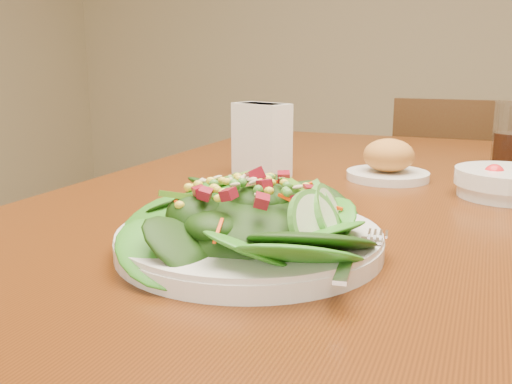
{
  "coord_description": "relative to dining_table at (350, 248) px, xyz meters",
  "views": [
    {
      "loc": [
        0.2,
        -0.91,
        0.96
      ],
      "look_at": [
        -0.04,
        -0.33,
        0.81
      ],
      "focal_mm": 40.0,
      "sensor_mm": 36.0,
      "label": 1
    }
  ],
  "objects": [
    {
      "name": "dining_table",
      "position": [
        0.0,
        0.0,
        0.0
      ],
      "size": [
        0.9,
        1.4,
        0.75
      ],
      "color": "#522409",
      "rests_on": "ground_plane"
    },
    {
      "name": "chair_far",
      "position": [
        0.1,
        1.04,
        -0.2
      ],
      "size": [
        0.39,
        0.4,
        0.84
      ],
      "rotation": [
        0.0,
        0.0,
        3.15
      ],
      "color": "#35230F",
      "rests_on": "ground_plane"
    },
    {
      "name": "salad_plate",
      "position": [
        -0.03,
        -0.35,
        0.13
      ],
      "size": [
        0.3,
        0.29,
        0.09
      ],
      "rotation": [
        0.0,
        0.0,
        -0.41
      ],
      "color": "silver",
      "rests_on": "dining_table"
    },
    {
      "name": "bread_plate",
      "position": [
        0.04,
        0.1,
        0.13
      ],
      "size": [
        0.14,
        0.14,
        0.07
      ],
      "color": "silver",
      "rests_on": "dining_table"
    },
    {
      "name": "tomato_bowl",
      "position": [
        0.23,
        0.04,
        0.12
      ],
      "size": [
        0.16,
        0.16,
        0.05
      ],
      "color": "silver",
      "rests_on": "dining_table"
    },
    {
      "name": "drinking_glass",
      "position": [
        0.24,
        0.35,
        0.16
      ],
      "size": [
        0.07,
        0.07,
        0.13
      ],
      "color": "silver",
      "rests_on": "dining_table"
    },
    {
      "name": "napkin_holder",
      "position": [
        -0.18,
        0.05,
        0.17
      ],
      "size": [
        0.11,
        0.09,
        0.13
      ],
      "rotation": [
        0.0,
        0.0,
        -0.37
      ],
      "color": "white",
      "rests_on": "dining_table"
    }
  ]
}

